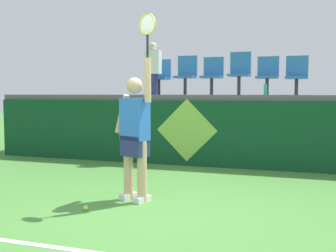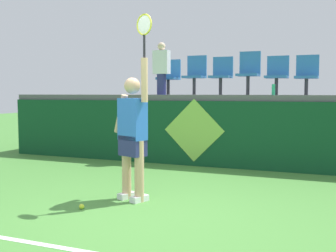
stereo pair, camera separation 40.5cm
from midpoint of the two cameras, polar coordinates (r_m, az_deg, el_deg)
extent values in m
plane|color=#478438|center=(5.14, -4.08, -12.21)|extent=(40.00, 40.00, 0.00)
cube|color=#0F4223|center=(8.39, 5.40, -1.09)|extent=(10.22, 0.20, 1.32)
cube|color=#56565B|center=(9.61, 7.20, 3.91)|extent=(10.22, 2.68, 0.12)
cube|color=white|center=(5.97, -7.37, -9.47)|extent=(0.20, 0.29, 0.08)
cube|color=white|center=(5.78, -5.58, -9.90)|extent=(0.20, 0.29, 0.08)
cylinder|color=#DBAD84|center=(5.89, -7.41, -5.89)|extent=(0.13, 0.13, 0.84)
cylinder|color=#DBAD84|center=(5.70, -5.61, -6.21)|extent=(0.13, 0.13, 0.84)
cube|color=navy|center=(5.74, -6.56, -2.72)|extent=(0.41, 0.33, 0.28)
cube|color=blue|center=(5.71, -6.59, 0.91)|extent=(0.43, 0.34, 0.57)
sphere|color=#DBAD84|center=(5.70, -6.63, 5.48)|extent=(0.22, 0.22, 0.22)
cylinder|color=#DBAD84|center=(5.88, -8.22, 1.63)|extent=(0.27, 0.17, 0.55)
cylinder|color=#DBAD84|center=(5.53, -4.90, 6.25)|extent=(0.09, 0.09, 0.58)
cylinder|color=black|center=(5.56, -4.93, 10.79)|extent=(0.03, 0.03, 0.30)
torus|color=gold|center=(5.59, -4.95, 13.64)|extent=(0.27, 0.12, 0.28)
ellipsoid|color=silver|center=(5.59, -4.95, 13.64)|extent=(0.23, 0.10, 0.24)
sphere|color=#D1E533|center=(5.50, -13.28, -10.83)|extent=(0.07, 0.07, 0.07)
cylinder|color=#26B272|center=(8.32, 11.76, 4.87)|extent=(0.06, 0.06, 0.21)
cylinder|color=#38383D|center=(9.39, -2.50, 5.31)|extent=(0.07, 0.07, 0.33)
cube|color=#2D70B2|center=(9.40, -2.50, 6.47)|extent=(0.44, 0.42, 0.05)
cube|color=#2D70B2|center=(9.59, -2.10, 7.81)|extent=(0.44, 0.04, 0.41)
cylinder|color=#38383D|center=(9.19, 1.08, 5.41)|extent=(0.07, 0.07, 0.36)
cube|color=#2D70B2|center=(9.20, 1.08, 6.68)|extent=(0.44, 0.42, 0.05)
cube|color=#2D70B2|center=(9.39, 1.44, 8.18)|extent=(0.44, 0.04, 0.45)
cylinder|color=#38383D|center=(9.03, 4.68, 5.39)|extent=(0.07, 0.07, 0.35)
cube|color=#2D70B2|center=(9.03, 4.68, 6.67)|extent=(0.44, 0.42, 0.05)
cube|color=#2D70B2|center=(9.23, 4.98, 8.06)|extent=(0.44, 0.04, 0.41)
cylinder|color=#38383D|center=(8.91, 8.35, 5.47)|extent=(0.07, 0.07, 0.38)
cube|color=#2D70B2|center=(8.91, 8.37, 6.86)|extent=(0.44, 0.42, 0.05)
cube|color=#2D70B2|center=(9.11, 8.60, 8.47)|extent=(0.44, 0.04, 0.48)
cylinder|color=#38383D|center=(8.82, 12.06, 5.27)|extent=(0.07, 0.07, 0.34)
cube|color=#2D70B2|center=(8.83, 12.08, 6.52)|extent=(0.44, 0.42, 0.05)
cube|color=#2D70B2|center=(9.03, 12.24, 7.95)|extent=(0.44, 0.04, 0.41)
cylinder|color=#38383D|center=(8.77, 15.83, 5.15)|extent=(0.07, 0.07, 0.32)
cube|color=#2D70B2|center=(8.78, 15.85, 6.36)|extent=(0.44, 0.42, 0.05)
cube|color=#2D70B2|center=(8.98, 15.95, 7.84)|extent=(0.44, 0.04, 0.43)
cylinder|color=navy|center=(9.04, -3.37, 5.69)|extent=(0.20, 0.20, 0.45)
cube|color=white|center=(9.07, -3.38, 8.68)|extent=(0.34, 0.20, 0.50)
sphere|color=beige|center=(9.10, -3.39, 10.79)|extent=(0.17, 0.17, 0.17)
cube|color=#0F4223|center=(8.54, 1.19, -5.43)|extent=(0.90, 0.01, 0.00)
plane|color=#8CC64C|center=(8.44, 1.19, -0.59)|extent=(1.27, 0.00, 1.27)
camera|label=1|loc=(0.20, -91.87, -0.15)|focal=44.75mm
camera|label=2|loc=(0.20, 88.13, 0.15)|focal=44.75mm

